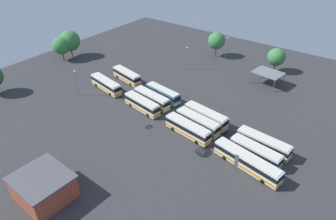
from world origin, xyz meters
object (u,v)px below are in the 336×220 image
tree_west_edge (70,41)px  bus_row0_slot0 (106,84)px  bus_row2_slot1 (198,122)px  tree_south_edge (276,57)px  bus_row0_slot2 (127,76)px  depot_building (43,187)px  bus_row1_slot0 (142,104)px  bus_row2_slot0 (188,129)px  bus_row1_slot1 (152,99)px  maintenance_shelter (268,73)px  bus_row3_slot0 (247,161)px  bus_row3_slot2 (264,143)px  bus_row2_slot2 (206,116)px  lamp_post_far_corner (76,82)px  bus_row1_slot2 (163,94)px  lamp_post_by_building (187,57)px  bus_row3_slot1 (256,152)px  tree_northwest (61,46)px  lamp_post_mid_lot (227,48)px  tree_north_edge (217,41)px

tree_west_edge → bus_row0_slot0: bearing=-19.4°
bus_row2_slot1 → tree_south_edge: bearing=85.8°
bus_row0_slot2 → depot_building: 47.58m
bus_row1_slot0 → bus_row2_slot0: same height
bus_row0_slot2 → bus_row1_slot1: (14.98, -6.12, 0.00)m
tree_west_edge → maintenance_shelter: bearing=18.6°
bus_row3_slot0 → bus_row3_slot2: 7.61m
bus_row2_slot2 → lamp_post_far_corner: 37.37m
bus_row1_slot2 → maintenance_shelter: 32.76m
bus_row1_slot1 → tree_south_edge: tree_south_edge is taller
lamp_post_by_building → bus_row3_slot1: bearing=-37.8°
bus_row0_slot0 → lamp_post_far_corner: size_ratio=1.57×
bus_row1_slot0 → lamp_post_by_building: bearing=99.6°
bus_row3_slot1 → tree_south_edge: size_ratio=1.44×
bus_row3_slot0 → depot_building: bearing=-132.0°
bus_row1_slot1 → tree_west_edge: 44.94m
bus_row2_slot0 → lamp_post_far_corner: 35.46m
bus_row3_slot0 → depot_building: depot_building is taller
bus_row0_slot2 → bus_row2_slot2: size_ratio=0.94×
depot_building → maintenance_shelter: (15.40, 66.97, 1.26)m
maintenance_shelter → lamp_post_by_building: lamp_post_by_building is taller
bus_row0_slot0 → bus_row1_slot0: (15.75, -2.07, -0.00)m
tree_west_edge → bus_row0_slot2: bearing=-4.1°
bus_row0_slot2 → tree_northwest: tree_northwest is taller
bus_row2_slot2 → tree_south_edge: (2.93, 38.30, 3.37)m
bus_row2_slot2 → bus_row3_slot2: 15.80m
bus_row2_slot1 → bus_row2_slot2: same height
lamp_post_mid_lot → tree_south_edge: (17.14, 1.14, 0.61)m
bus_row3_slot0 → tree_north_edge: (-34.04, 47.48, 4.06)m
bus_row2_slot0 → lamp_post_far_corner: (-35.22, -3.33, 2.52)m
bus_row2_slot0 → bus_row2_slot2: (0.57, 7.13, -0.00)m
bus_row3_slot0 → tree_south_edge: 49.35m
bus_row2_slot0 → bus_row3_slot0: same height
bus_row1_slot1 → bus_row1_slot2: bearing=78.0°
bus_row2_slot1 → bus_row0_slot2: bearing=165.3°
bus_row3_slot2 → bus_row0_slot0: bearing=-178.3°
maintenance_shelter → lamp_post_by_building: 26.04m
tree_south_edge → lamp_post_far_corner: bearing=-128.5°
bus_row3_slot0 → maintenance_shelter: bearing=106.0°
bus_row3_slot2 → tree_north_edge: (-34.50, 39.89, 4.06)m
bus_row1_slot2 → tree_north_edge: (-3.52, 35.82, 4.06)m
bus_row3_slot2 → maintenance_shelter: maintenance_shelter is taller
bus_row1_slot2 → tree_south_edge: 40.49m
bus_row3_slot2 → lamp_post_by_building: 44.19m
bus_row2_slot1 → lamp_post_far_corner: (-35.63, -7.00, 2.52)m
bus_row2_slot0 → tree_west_edge: tree_west_edge is taller
bus_row1_slot1 → lamp_post_far_corner: lamp_post_far_corner is taller
bus_row1_slot1 → lamp_post_mid_lot: lamp_post_mid_lot is taller
bus_row2_slot2 → tree_north_edge: tree_north_edge is taller
bus_row1_slot2 → bus_row3_slot0: 32.67m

